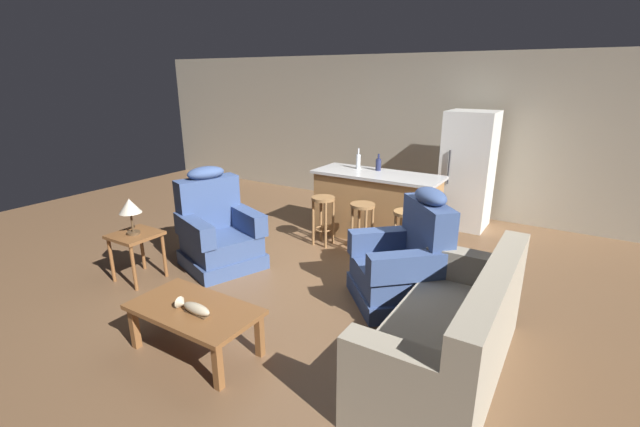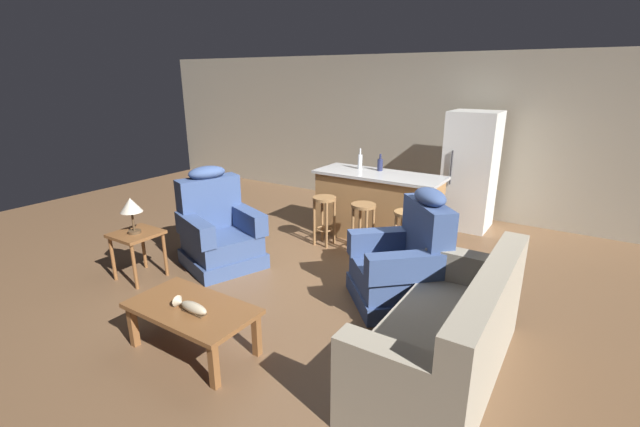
% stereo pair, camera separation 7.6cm
% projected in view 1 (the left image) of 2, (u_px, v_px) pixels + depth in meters
% --- Properties ---
extents(ground_plane, '(12.00, 12.00, 0.00)m').
position_uv_depth(ground_plane, '(327.00, 271.00, 5.15)').
color(ground_plane, brown).
extents(back_wall, '(12.00, 0.05, 2.60)m').
position_uv_depth(back_wall, '(422.00, 134.00, 7.27)').
color(back_wall, '#A89E89').
rests_on(back_wall, ground_plane).
extents(coffee_table, '(1.10, 0.60, 0.42)m').
position_uv_depth(coffee_table, '(194.00, 313.00, 3.55)').
color(coffee_table, brown).
rests_on(coffee_table, ground_plane).
extents(fish_figurine, '(0.34, 0.10, 0.10)m').
position_uv_depth(fish_figurine, '(194.00, 308.00, 3.44)').
color(fish_figurine, '#4C3823').
rests_on(fish_figurine, coffee_table).
extents(couch, '(0.85, 1.90, 0.94)m').
position_uv_depth(couch, '(453.00, 336.00, 3.28)').
color(couch, '#9E937F').
rests_on(couch, ground_plane).
extents(recliner_near_lamp, '(1.08, 1.08, 1.20)m').
position_uv_depth(recliner_near_lamp, '(218.00, 232.00, 5.23)').
color(recliner_near_lamp, '#384C7A').
rests_on(recliner_near_lamp, ground_plane).
extents(recliner_near_island, '(1.19, 1.19, 1.20)m').
position_uv_depth(recliner_near_island, '(405.00, 263.00, 4.35)').
color(recliner_near_island, '#384C7A').
rests_on(recliner_near_island, ground_plane).
extents(end_table, '(0.48, 0.48, 0.56)m').
position_uv_depth(end_table, '(136.00, 242.00, 4.82)').
color(end_table, brown).
rests_on(end_table, ground_plane).
extents(table_lamp, '(0.24, 0.24, 0.41)m').
position_uv_depth(table_lamp, '(130.00, 208.00, 4.67)').
color(table_lamp, '#4C3823').
rests_on(table_lamp, end_table).
extents(kitchen_island, '(1.80, 0.70, 0.95)m').
position_uv_depth(kitchen_island, '(376.00, 206.00, 6.09)').
color(kitchen_island, '#9E7042').
rests_on(kitchen_island, ground_plane).
extents(bar_stool_left, '(0.32, 0.32, 0.68)m').
position_uv_depth(bar_stool_left, '(323.00, 212.00, 5.84)').
color(bar_stool_left, olive).
rests_on(bar_stool_left, ground_plane).
extents(bar_stool_middle, '(0.32, 0.32, 0.68)m').
position_uv_depth(bar_stool_middle, '(362.00, 219.00, 5.54)').
color(bar_stool_middle, olive).
rests_on(bar_stool_middle, ground_plane).
extents(bar_stool_right, '(0.32, 0.32, 0.68)m').
position_uv_depth(bar_stool_right, '(406.00, 227.00, 5.24)').
color(bar_stool_right, '#A87A47').
rests_on(bar_stool_right, ground_plane).
extents(refrigerator, '(0.70, 0.69, 1.76)m').
position_uv_depth(refrigerator, '(468.00, 170.00, 6.46)').
color(refrigerator, white).
rests_on(refrigerator, ground_plane).
extents(bottle_tall_green, '(0.07, 0.07, 0.30)m').
position_uv_depth(bottle_tall_green, '(358.00, 161.00, 6.20)').
color(bottle_tall_green, silver).
rests_on(bottle_tall_green, kitchen_island).
extents(bottle_short_amber, '(0.08, 0.08, 0.24)m').
position_uv_depth(bottle_short_amber, '(378.00, 164.00, 6.09)').
color(bottle_short_amber, '#23284C').
rests_on(bottle_short_amber, kitchen_island).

